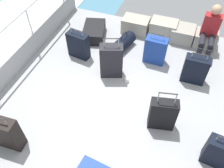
# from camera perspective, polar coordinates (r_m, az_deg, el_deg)

# --- Properties ---
(ground_plane) EXTENTS (4.40, 5.20, 0.06)m
(ground_plane) POSITION_cam_1_polar(r_m,az_deg,el_deg) (4.44, 1.54, -3.71)
(ground_plane) COLOR #939699
(gunwale_port) EXTENTS (0.06, 5.20, 0.45)m
(gunwale_port) POSITION_cam_1_polar(r_m,az_deg,el_deg) (5.13, -22.04, 4.91)
(gunwale_port) COLOR #939699
(gunwale_port) RESTS_ON ground_plane
(railing_port) EXTENTS (0.04, 4.20, 1.02)m
(railing_port) POSITION_cam_1_polar(r_m,az_deg,el_deg) (4.80, -23.93, 9.71)
(railing_port) COLOR silver
(railing_port) RESTS_ON ground_plane
(cargo_crate_0) EXTENTS (0.65, 0.42, 0.36)m
(cargo_crate_0) POSITION_cam_1_polar(r_m,az_deg,el_deg) (5.86, 5.69, 13.91)
(cargo_crate_0) COLOR #9E9989
(cargo_crate_0) RESTS_ON ground_plane
(cargo_crate_1) EXTENTS (0.64, 0.42, 0.38)m
(cargo_crate_1) POSITION_cam_1_polar(r_m,az_deg,el_deg) (5.84, 12.23, 12.96)
(cargo_crate_1) COLOR #9E9989
(cargo_crate_1) RESTS_ON ground_plane
(cargo_crate_2) EXTENTS (0.53, 0.49, 0.34)m
(cargo_crate_2) POSITION_cam_1_polar(r_m,az_deg,el_deg) (5.80, 16.64, 11.48)
(cargo_crate_2) COLOR gray
(cargo_crate_2) RESTS_ON ground_plane
(cargo_crate_3) EXTENTS (0.52, 0.42, 0.34)m
(cargo_crate_3) POSITION_cam_1_polar(r_m,az_deg,el_deg) (5.79, 21.55, 9.92)
(cargo_crate_3) COLOR gray
(cargo_crate_3) RESTS_ON ground_plane
(passenger_seated) EXTENTS (0.34, 0.66, 1.04)m
(passenger_seated) POSITION_cam_1_polar(r_m,az_deg,el_deg) (5.44, 22.45, 11.84)
(passenger_seated) COLOR maroon
(passenger_seated) RESTS_ON ground_plane
(suitcase_0) EXTENTS (0.48, 0.26, 0.68)m
(suitcase_0) POSITION_cam_1_polar(r_m,az_deg,el_deg) (5.11, -8.08, 9.20)
(suitcase_0) COLOR black
(suitcase_0) RESTS_ON ground_plane
(suitcase_1) EXTENTS (0.49, 0.36, 0.90)m
(suitcase_1) POSITION_cam_1_polar(r_m,az_deg,el_deg) (4.59, -0.16, 5.55)
(suitcase_1) COLOR black
(suitcase_1) RESTS_ON ground_plane
(suitcase_2) EXTENTS (0.45, 0.23, 0.68)m
(suitcase_2) POSITION_cam_1_polar(r_m,az_deg,el_deg) (4.78, 19.32, 3.28)
(suitcase_2) COLOR black
(suitcase_2) RESTS_ON ground_plane
(suitcase_3) EXTENTS (0.65, 0.84, 0.27)m
(suitcase_3) POSITION_cam_1_polar(r_m,az_deg,el_deg) (5.72, -4.33, 12.44)
(suitcase_3) COLOR black
(suitcase_3) RESTS_ON ground_plane
(suitcase_4) EXTENTS (0.46, 0.27, 0.85)m
(suitcase_4) POSITION_cam_1_polar(r_m,az_deg,el_deg) (3.91, 12.05, -7.13)
(suitcase_4) COLOR black
(suitcase_4) RESTS_ON ground_plane
(suitcase_5) EXTENTS (0.47, 0.23, 0.74)m
(suitcase_5) POSITION_cam_1_polar(r_m,az_deg,el_deg) (3.99, -24.20, -10.67)
(suitcase_5) COLOR black
(suitcase_5) RESTS_ON ground_plane
(suitcase_6) EXTENTS (0.38, 0.25, 0.66)m
(suitcase_6) POSITION_cam_1_polar(r_m,az_deg,el_deg) (3.85, 24.03, -14.73)
(suitcase_6) COLOR black
(suitcase_6) RESTS_ON ground_plane
(suitcase_8) EXTENTS (0.44, 0.24, 0.70)m
(suitcase_8) POSITION_cam_1_polar(r_m,az_deg,el_deg) (5.00, 10.36, 7.94)
(suitcase_8) COLOR navy
(suitcase_8) RESTS_ON ground_plane
(duffel_bag) EXTENTS (0.42, 0.63, 0.41)m
(duffel_bag) POSITION_cam_1_polar(r_m,az_deg,el_deg) (5.37, 2.87, 9.97)
(duffel_bag) COLOR black
(duffel_bag) RESTS_ON ground_plane
(paper_cup) EXTENTS (0.08, 0.08, 0.10)m
(paper_cup) POSITION_cam_1_polar(r_m,az_deg,el_deg) (4.66, 3.53, 1.03)
(paper_cup) COLOR white
(paper_cup) RESTS_ON ground_plane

